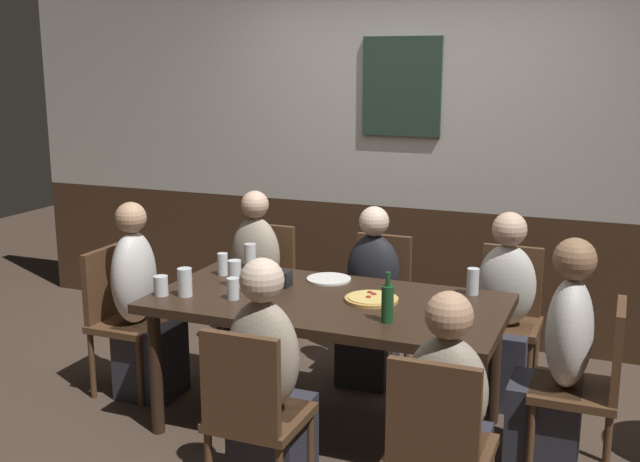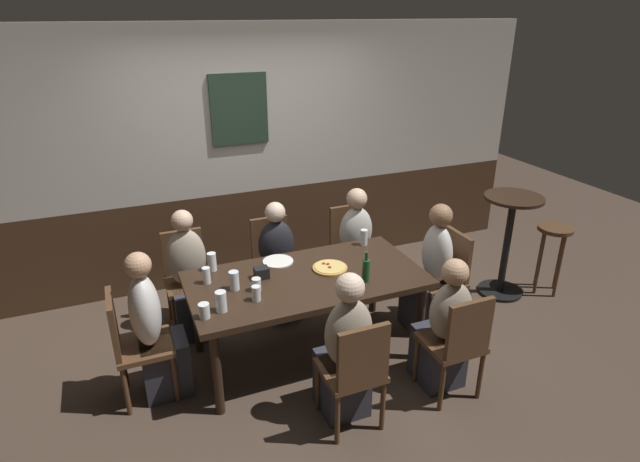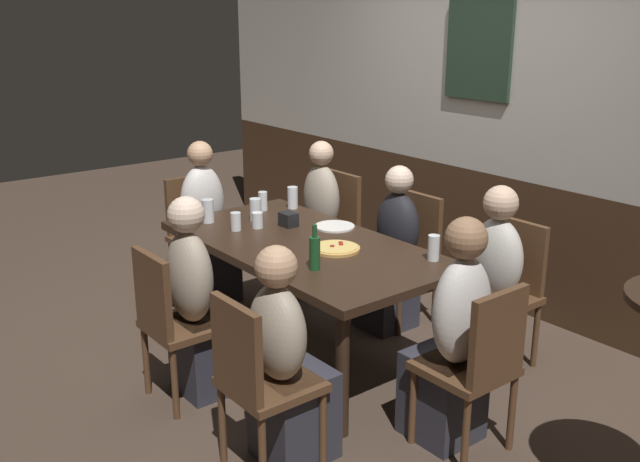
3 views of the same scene
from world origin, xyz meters
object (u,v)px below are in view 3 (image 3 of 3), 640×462
Objects in this scene: person_right_far at (489,295)px; person_mid_far at (392,260)px; dining_table at (305,254)px; condiment_caddy at (289,219)px; beer_glass_tall at (193,212)px; chair_right_near at (257,376)px; beer_glass_half at (433,249)px; chair_mid_far at (409,251)px; tumbler_short at (208,212)px; highball_clear at (263,202)px; person_mid_near at (199,312)px; chair_head_west at (196,229)px; tumbler_water at (236,223)px; chair_right_far at (507,286)px; chair_mid_near at (172,318)px; pint_glass_stout at (293,199)px; chair_left_far at (333,224)px; person_right_near at (287,372)px; pint_glass_pale at (258,221)px; pizza at (336,248)px; pint_glass_amber at (256,211)px; person_head_east at (452,349)px; person_left_far at (316,229)px; person_head_west at (207,234)px; chair_head_east at (478,362)px; plate_white_large at (335,226)px; beer_bottle_green at (315,252)px.

person_right_far is 0.82m from person_mid_far.
condiment_caddy reaches higher than dining_table.
beer_glass_tall is (-1.68, -1.01, 0.31)m from person_right_far.
beer_glass_half is (-0.12, 1.27, 0.31)m from chair_right_near.
chair_mid_far is 0.92m from beer_glass_half.
person_right_far is 7.34× the size of tumbler_short.
person_mid_near is at bearing -51.45° from highball_clear.
chair_head_west is 0.80× the size of person_mid_far.
person_right_far is 9.74× the size of tumbler_water.
chair_right_far is 1.95m from tumbler_short.
pint_glass_stout reaches higher than chair_mid_near.
chair_left_far is 0.82m from chair_mid_far.
chair_head_west is at bearing 151.45° from person_mid_near.
chair_mid_far is 1.82m from person_right_near.
chair_head_west is 5.71× the size of tumbler_short.
chair_right_far is at bearing 76.79° from beer_glass_half.
pint_glass_pale is (0.04, 0.14, -0.00)m from tumbler_water.
pint_glass_amber reaches higher than pizza.
chair_mid_far reaches higher than highball_clear.
beer_glass_half is (-0.49, 0.37, 0.30)m from person_head_east.
person_mid_far is 0.86m from beer_glass_half.
chair_left_far is 1.00× the size of chair_mid_far.
beer_glass_half reaches higher than chair_right_far.
dining_table is at bearing -41.78° from person_left_far.
chair_right_far is 0.82m from chair_mid_far.
person_head_west is 8.96× the size of highball_clear.
highball_clear is at bearing 92.19° from tumbler_short.
beer_glass_half reaches higher than beer_glass_tall.
chair_head_east is 1.53m from person_mid_far.
person_mid_near reaches higher than chair_mid_near.
pint_glass_amber is (-0.57, 0.92, 0.31)m from chair_mid_near.
chair_head_east is at bearing -28.48° from person_mid_far.
person_right_far is at bearing 60.77° from person_mid_near.
tumbler_short reaches higher than pint_glass_stout.
person_head_east is at bearing -3.26° from pizza.
chair_head_east is at bearing 6.55° from tumbler_short.
person_head_east is at bearing 1.96° from pint_glass_pale.
person_head_east is at bearing 180.00° from chair_head_east.
person_right_far is at bearing 27.87° from condiment_caddy.
tumbler_short reaches higher than pizza.
plate_white_large is 2.33× the size of condiment_caddy.
pint_glass_stout is at bearing -161.56° from chair_right_far.
pizza is at bearing 177.21° from chair_head_east.
person_mid_far is 7.23× the size of pint_glass_stout.
person_right_near is (2.17, -0.73, -0.04)m from chair_head_west.
chair_head_east is at bearing 1.78° from pint_glass_pale.
pint_glass_amber is (-0.11, 0.22, 0.01)m from tumbler_water.
person_head_east and person_head_west have the same top height.
person_mid_near is 1.11m from plate_white_large.
beer_bottle_green reaches higher than chair_head_east.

